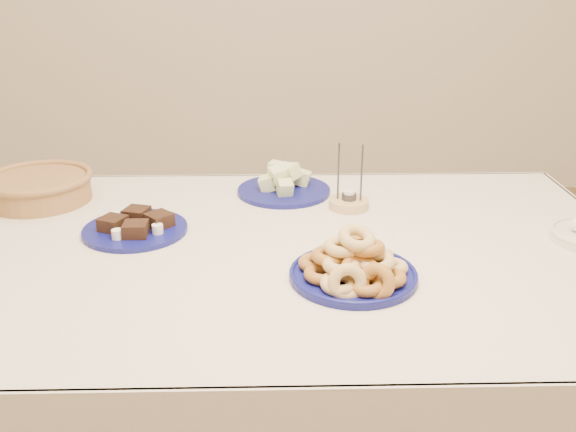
# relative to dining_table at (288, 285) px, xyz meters

# --- Properties ---
(dining_table) EXTENTS (1.71, 1.11, 0.75)m
(dining_table) POSITION_rel_dining_table_xyz_m (0.00, 0.00, 0.00)
(dining_table) COLOR brown
(dining_table) RESTS_ON ground
(donut_platter) EXTENTS (0.31, 0.31, 0.13)m
(donut_platter) POSITION_rel_dining_table_xyz_m (0.14, -0.18, 0.14)
(donut_platter) COLOR navy
(donut_platter) RESTS_ON dining_table
(melon_plate) EXTENTS (0.36, 0.36, 0.10)m
(melon_plate) POSITION_rel_dining_table_xyz_m (-0.00, 0.38, 0.14)
(melon_plate) COLOR navy
(melon_plate) RESTS_ON dining_table
(brownie_plate) EXTENTS (0.35, 0.35, 0.05)m
(brownie_plate) POSITION_rel_dining_table_xyz_m (-0.39, 0.10, 0.12)
(brownie_plate) COLOR navy
(brownie_plate) RESTS_ON dining_table
(wicker_basket) EXTENTS (0.40, 0.40, 0.08)m
(wicker_basket) POSITION_rel_dining_table_xyz_m (-0.70, 0.33, 0.15)
(wicker_basket) COLOR brown
(wicker_basket) RESTS_ON dining_table
(candle_holder) EXTENTS (0.14, 0.14, 0.19)m
(candle_holder) POSITION_rel_dining_table_xyz_m (0.18, 0.25, 0.12)
(candle_holder) COLOR tan
(candle_holder) RESTS_ON dining_table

